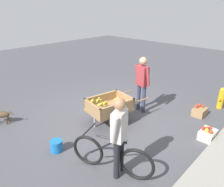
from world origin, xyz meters
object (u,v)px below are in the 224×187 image
object	(u,v)px
fruit_cart	(109,107)
mixed_fruit_crate	(208,134)
vendor_person	(142,80)
bicycle	(111,156)
apple_crate	(200,111)
dog	(0,114)
plastic_bucket	(57,146)
cyclist_person	(119,131)
fire_hydrant	(221,98)

from	to	relation	value
fruit_cart	mixed_fruit_crate	size ratio (longest dim) A/B	4.01
fruit_cart	vendor_person	bearing A→B (deg)	169.24
fruit_cart	bicycle	bearing A→B (deg)	44.98
apple_crate	mixed_fruit_crate	world-z (taller)	mixed_fruit_crate
bicycle	mixed_fruit_crate	distance (m)	2.53
dog	apple_crate	size ratio (longest dim) A/B	1.19
plastic_bucket	mixed_fruit_crate	bearing A→B (deg)	140.78
mixed_fruit_crate	dog	bearing A→B (deg)	-54.41
apple_crate	mixed_fruit_crate	distance (m)	1.21
bicycle	cyclist_person	world-z (taller)	cyclist_person
vendor_person	cyclist_person	size ratio (longest dim) A/B	1.04
bicycle	mixed_fruit_crate	bearing A→B (deg)	158.52
fruit_cart	vendor_person	xyz separation A→B (m)	(-1.13, 0.21, 0.55)
apple_crate	mixed_fruit_crate	size ratio (longest dim) A/B	1.00
plastic_bucket	cyclist_person	bearing A→B (deg)	106.36
fire_hydrant	vendor_person	bearing A→B (deg)	-42.79
vendor_person	bicycle	bearing A→B (deg)	24.38
bicycle	fire_hydrant	world-z (taller)	bicycle
vendor_person	dog	world-z (taller)	vendor_person
dog	fire_hydrant	size ratio (longest dim) A/B	0.78
vendor_person	fire_hydrant	xyz separation A→B (m)	(-1.81, 1.68, -0.65)
dog	apple_crate	world-z (taller)	dog
fire_hydrant	plastic_bucket	bearing A→B (deg)	-21.87
vendor_person	apple_crate	distance (m)	1.90
mixed_fruit_crate	vendor_person	bearing A→B (deg)	-92.97
plastic_bucket	apple_crate	xyz separation A→B (m)	(-3.75, 1.60, -0.01)
fruit_cart	vendor_person	distance (m)	1.27
fruit_cart	apple_crate	world-z (taller)	fruit_cart
cyclist_person	mixed_fruit_crate	distance (m)	2.56
plastic_bucket	vendor_person	bearing A→B (deg)	176.30
cyclist_person	apple_crate	xyz separation A→B (m)	(-3.33, 0.16, -0.82)
bicycle	fire_hydrant	distance (m)	4.30
bicycle	dog	xyz separation A→B (m)	(0.73, -3.38, -0.08)
fruit_cart	cyclist_person	size ratio (longest dim) A/B	1.12
cyclist_person	apple_crate	bearing A→B (deg)	177.27
vendor_person	apple_crate	size ratio (longest dim) A/B	3.72
dog	apple_crate	xyz separation A→B (m)	(-4.11, 3.68, -0.15)
apple_crate	mixed_fruit_crate	bearing A→B (deg)	31.07
bicycle	plastic_bucket	bearing A→B (deg)	-74.03
plastic_bucket	apple_crate	distance (m)	4.08
fruit_cart	vendor_person	size ratio (longest dim) A/B	1.08
vendor_person	bicycle	world-z (taller)	vendor_person
bicycle	dog	bearing A→B (deg)	-77.76
vendor_person	apple_crate	xyz separation A→B (m)	(-0.93, 1.41, -0.86)
apple_crate	cyclist_person	bearing A→B (deg)	-2.73
vendor_person	plastic_bucket	distance (m)	2.96
cyclist_person	plastic_bucket	distance (m)	1.70
fire_hydrant	apple_crate	world-z (taller)	fire_hydrant
fire_hydrant	apple_crate	xyz separation A→B (m)	(0.89, -0.26, -0.21)
vendor_person	fire_hydrant	world-z (taller)	vendor_person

